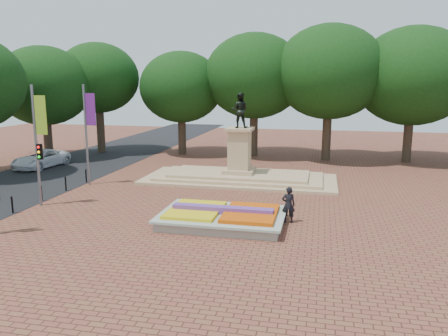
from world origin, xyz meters
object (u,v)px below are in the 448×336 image
flower_bed (223,217)px  van (41,159)px  monument (239,169)px  pedestrian (288,205)px

flower_bed → van: (-18.46, 11.36, 0.37)m
monument → van: size_ratio=2.62×
monument → flower_bed: bearing=-84.1°
monument → pedestrian: 10.01m
flower_bed → pedestrian: size_ratio=3.33×
pedestrian → van: bearing=-35.3°
van → pedestrian: (21.70, -10.41, 0.20)m
flower_bed → monument: bearing=95.9°
pedestrian → flower_bed: bearing=6.6°
monument → pedestrian: size_ratio=7.39×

